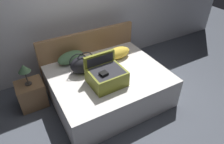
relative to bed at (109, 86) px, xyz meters
The scene contains 10 objects.
ground_plane 0.49m from the bed, 90.00° to the right, with size 12.00×12.00×0.00m, color #4C515B.
back_wall 1.61m from the bed, 90.00° to the left, with size 8.00×0.10×2.60m, color silver.
bed is the anchor object (origin of this frame).
headboard 0.84m from the bed, 90.00° to the left, with size 1.92×0.08×0.99m, color olive.
hard_case_large 0.50m from the bed, 126.04° to the right, with size 0.54×0.49×0.43m.
duffel_bag 0.61m from the bed, 144.68° to the left, with size 0.44×0.34×0.37m.
pillow_near_headboard 0.65m from the bed, 42.28° to the left, with size 0.50×0.26×0.20m, color gold.
pillow_center_head 0.84m from the bed, 124.48° to the left, with size 0.50×0.25×0.21m, color #4C724C.
nightstand 1.33m from the bed, 156.97° to the left, with size 0.44×0.40×0.45m, color olive.
table_lamp 1.41m from the bed, 156.97° to the left, with size 0.19×0.19×0.38m.
Camera 1 is at (-1.30, -2.01, 2.58)m, focal length 32.69 mm.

